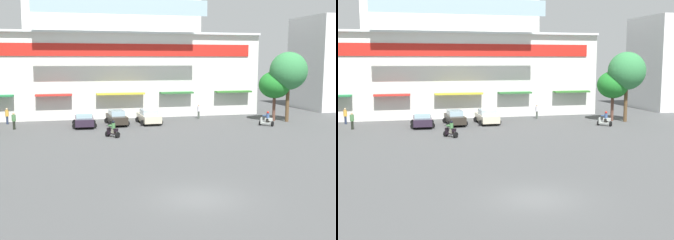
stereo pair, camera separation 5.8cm
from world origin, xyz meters
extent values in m
plane|color=#464849|center=(0.00, 13.00, 0.00)|extent=(128.00, 128.00, 0.00)
cube|color=silver|center=(0.00, 35.76, 4.88)|extent=(34.94, 11.51, 9.75)
cube|color=silver|center=(0.00, 36.33, 13.85)|extent=(20.70, 10.36, 8.20)
cube|color=red|center=(0.00, 29.94, 7.88)|extent=(32.15, 0.12, 1.39)
cube|color=silver|center=(0.00, 29.90, 9.87)|extent=(34.94, 0.70, 0.24)
cube|color=red|center=(-7.20, 29.45, 2.93)|extent=(3.93, 1.10, 0.20)
cube|color=gold|center=(0.21, 29.45, 2.93)|extent=(5.50, 1.10, 0.20)
cube|color=#2F6C35|center=(6.83, 29.45, 2.93)|extent=(3.95, 1.10, 0.20)
cube|color=#33732C|center=(14.00, 29.45, 2.93)|extent=(4.48, 1.10, 0.20)
cube|color=#99B7C6|center=(0.00, 25.36, 12.21)|extent=(18.22, 0.08, 1.64)
cylinder|color=brown|center=(16.59, 23.89, 1.41)|extent=(0.34, 0.34, 2.82)
ellipsoid|color=#1F7427|center=(16.59, 23.89, 4.03)|extent=(3.48, 3.55, 2.99)
cylinder|color=brown|center=(17.72, 22.98, 2.06)|extent=(0.39, 0.39, 4.12)
ellipsoid|color=#317841|center=(17.72, 22.98, 5.57)|extent=(4.14, 3.78, 4.12)
cube|color=#2A1F30|center=(-4.22, 24.54, 0.63)|extent=(1.93, 4.31, 0.72)
cube|color=#98BFC3|center=(-4.22, 24.54, 1.22)|extent=(1.62, 2.17, 0.46)
cylinder|color=black|center=(-5.09, 25.89, 0.30)|extent=(0.60, 0.18, 0.60)
cylinder|color=black|center=(-3.27, 25.84, 0.30)|extent=(0.60, 0.18, 0.60)
cylinder|color=black|center=(-5.16, 23.24, 0.30)|extent=(0.60, 0.18, 0.60)
cylinder|color=black|center=(-3.35, 23.19, 0.30)|extent=(0.60, 0.18, 0.60)
cube|color=#2C2720|center=(-0.83, 25.12, 0.64)|extent=(1.84, 4.51, 0.74)
cube|color=#99B7C7|center=(-0.83, 25.12, 1.27)|extent=(1.49, 2.29, 0.53)
cylinder|color=black|center=(-1.71, 26.44, 0.30)|extent=(0.61, 0.20, 0.60)
cylinder|color=black|center=(-0.10, 26.53, 0.30)|extent=(0.61, 0.20, 0.60)
cylinder|color=black|center=(-1.56, 23.70, 0.30)|extent=(0.61, 0.20, 0.60)
cylinder|color=black|center=(0.04, 23.79, 0.30)|extent=(0.61, 0.20, 0.60)
cube|color=beige|center=(2.61, 25.12, 0.64)|extent=(1.94, 4.38, 0.74)
cube|color=#9EB4C9|center=(2.61, 25.12, 1.27)|extent=(1.63, 2.20, 0.52)
cylinder|color=black|center=(1.66, 26.44, 0.30)|extent=(0.60, 0.18, 0.60)
cylinder|color=black|center=(3.49, 26.48, 0.30)|extent=(0.60, 0.18, 0.60)
cylinder|color=black|center=(1.72, 23.75, 0.30)|extent=(0.60, 0.18, 0.60)
cylinder|color=black|center=(3.55, 23.80, 0.30)|extent=(0.60, 0.18, 0.60)
cylinder|color=black|center=(13.65, 21.16, 0.26)|extent=(0.48, 0.45, 0.52)
cylinder|color=black|center=(14.52, 20.19, 0.26)|extent=(0.48, 0.45, 0.52)
cube|color=silver|center=(14.09, 20.67, 0.32)|extent=(0.98, 1.04, 0.10)
cube|color=silver|center=(14.24, 20.50, 0.71)|extent=(0.71, 0.75, 0.28)
cube|color=silver|center=(13.74, 21.06, 0.50)|extent=(0.33, 0.32, 0.69)
cylinder|color=black|center=(13.72, 21.08, 1.05)|extent=(0.41, 0.37, 0.04)
cube|color=black|center=(14.17, 20.58, 0.59)|extent=(0.43, 0.42, 0.36)
cylinder|color=#375180|center=(14.17, 20.58, 1.03)|extent=(0.45, 0.45, 0.53)
sphere|color=red|center=(14.17, 20.58, 1.40)|extent=(0.25, 0.25, 0.25)
cube|color=#375180|center=(13.98, 20.79, 1.06)|extent=(0.55, 0.55, 0.10)
cylinder|color=black|center=(-2.50, 18.33, 0.26)|extent=(0.49, 0.45, 0.52)
cylinder|color=black|center=(-1.73, 17.44, 0.26)|extent=(0.49, 0.45, 0.52)
cube|color=black|center=(-2.11, 17.89, 0.32)|extent=(0.89, 0.97, 0.10)
cube|color=black|center=(-1.97, 17.73, 0.67)|extent=(0.66, 0.70, 0.28)
cube|color=black|center=(-2.42, 18.24, 0.48)|extent=(0.33, 0.32, 0.66)
cylinder|color=black|center=(-2.44, 18.26, 1.01)|extent=(0.42, 0.37, 0.04)
cube|color=gray|center=(-2.03, 17.80, 0.55)|extent=(0.43, 0.42, 0.36)
cylinder|color=#427942|center=(-2.03, 17.80, 1.00)|extent=(0.45, 0.45, 0.53)
sphere|color=black|center=(-2.03, 17.80, 1.37)|extent=(0.25, 0.25, 0.25)
cube|color=#427942|center=(-2.20, 17.99, 1.02)|extent=(0.54, 0.56, 0.10)
cylinder|color=#464D45|center=(9.02, 27.67, 0.42)|extent=(0.31, 0.31, 0.85)
cylinder|color=silver|center=(9.02, 27.67, 1.13)|extent=(0.50, 0.50, 0.57)
sphere|color=tan|center=(9.02, 27.67, 1.52)|extent=(0.21, 0.21, 0.21)
cylinder|color=black|center=(-10.97, 24.53, 0.41)|extent=(0.33, 0.33, 0.82)
cylinder|color=#477645|center=(-10.97, 24.53, 1.13)|extent=(0.54, 0.54, 0.63)
sphere|color=tan|center=(-10.97, 24.53, 1.55)|extent=(0.22, 0.22, 0.22)
cylinder|color=#27314C|center=(-12.04, 28.39, 0.42)|extent=(0.33, 0.33, 0.84)
cylinder|color=gold|center=(-12.04, 28.39, 1.16)|extent=(0.53, 0.53, 0.64)
sphere|color=tan|center=(-12.04, 28.39, 1.60)|extent=(0.24, 0.24, 0.24)
camera|label=1|loc=(-6.33, -19.29, 6.71)|focal=45.79mm
camera|label=2|loc=(-6.28, -19.30, 6.71)|focal=45.79mm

